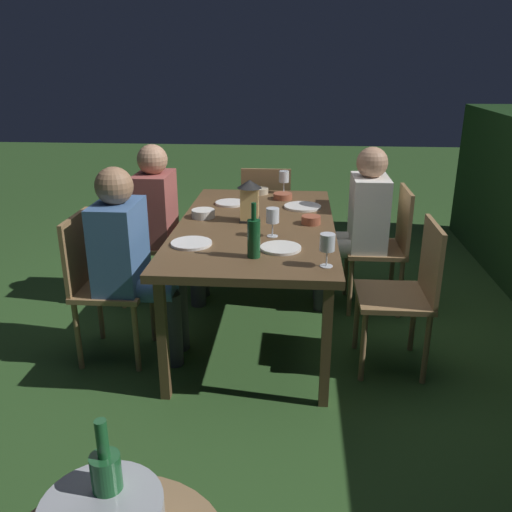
{
  "coord_description": "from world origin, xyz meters",
  "views": [
    {
      "loc": [
        3.21,
        0.25,
        1.7
      ],
      "look_at": [
        0.0,
        0.0,
        0.51
      ],
      "focal_mm": 37.67,
      "sensor_mm": 36.0,
      "label": 1
    }
  ],
  "objects_px": {
    "bowl_bread": "(260,191)",
    "plate_a": "(303,207)",
    "wine_glass_a": "(327,244)",
    "plate_b": "(230,203)",
    "person_in_blue": "(131,256)",
    "bowl_dip": "(311,220)",
    "wine_glass_c": "(273,217)",
    "plate_d": "(281,248)",
    "lantern_centerpiece": "(250,198)",
    "bowl_olives": "(283,196)",
    "chair_side_right_a": "(385,243)",
    "plate_c": "(191,243)",
    "person_in_rust": "(165,217)",
    "chair_side_left_a": "(140,237)",
    "green_bottle_on_table": "(254,237)",
    "dining_table": "(256,231)",
    "wine_glass_b": "(284,178)",
    "person_in_cream": "(358,221)",
    "chair_side_right_b": "(407,289)",
    "bowl_salad": "(203,213)",
    "chair_head_near": "(266,212)",
    "chair_side_left_b": "(101,280)"
  },
  "relations": [
    {
      "from": "bowl_bread",
      "to": "plate_a",
      "type": "bearing_deg",
      "value": 40.35
    },
    {
      "from": "wine_glass_a",
      "to": "plate_b",
      "type": "height_order",
      "value": "wine_glass_a"
    },
    {
      "from": "person_in_blue",
      "to": "bowl_dip",
      "type": "distance_m",
      "value": 1.11
    },
    {
      "from": "wine_glass_c",
      "to": "plate_d",
      "type": "xyz_separation_m",
      "value": [
        0.22,
        0.06,
        -0.11
      ]
    },
    {
      "from": "lantern_centerpiece",
      "to": "bowl_olives",
      "type": "bearing_deg",
      "value": 161.83
    },
    {
      "from": "chair_side_right_a",
      "to": "plate_d",
      "type": "relative_size",
      "value": 3.91
    },
    {
      "from": "plate_a",
      "to": "plate_c",
      "type": "xyz_separation_m",
      "value": [
        0.83,
        -0.62,
        0.0
      ]
    },
    {
      "from": "person_in_rust",
      "to": "bowl_bread",
      "type": "distance_m",
      "value": 0.76
    },
    {
      "from": "chair_side_left_a",
      "to": "green_bottle_on_table",
      "type": "bearing_deg",
      "value": 42.15
    },
    {
      "from": "person_in_rust",
      "to": "plate_c",
      "type": "bearing_deg",
      "value": 23.05
    },
    {
      "from": "person_in_rust",
      "to": "wine_glass_a",
      "type": "bearing_deg",
      "value": 44.29
    },
    {
      "from": "dining_table",
      "to": "person_in_blue",
      "type": "relative_size",
      "value": 1.56
    },
    {
      "from": "wine_glass_b",
      "to": "person_in_blue",
      "type": "bearing_deg",
      "value": -34.18
    },
    {
      "from": "wine_glass_a",
      "to": "plate_a",
      "type": "relative_size",
      "value": 0.66
    },
    {
      "from": "person_in_cream",
      "to": "bowl_dip",
      "type": "relative_size",
      "value": 9.55
    },
    {
      "from": "chair_side_right_b",
      "to": "bowl_dip",
      "type": "distance_m",
      "value": 0.73
    },
    {
      "from": "green_bottle_on_table",
      "to": "plate_c",
      "type": "height_order",
      "value": "green_bottle_on_table"
    },
    {
      "from": "wine_glass_c",
      "to": "bowl_salad",
      "type": "distance_m",
      "value": 0.6
    },
    {
      "from": "chair_side_right_b",
      "to": "plate_d",
      "type": "xyz_separation_m",
      "value": [
        0.07,
        -0.71,
        0.25
      ]
    },
    {
      "from": "wine_glass_a",
      "to": "wine_glass_c",
      "type": "relative_size",
      "value": 1.0
    },
    {
      "from": "bowl_olives",
      "to": "bowl_dip",
      "type": "distance_m",
      "value": 0.64
    },
    {
      "from": "chair_side_right_b",
      "to": "bowl_salad",
      "type": "height_order",
      "value": "chair_side_right_b"
    },
    {
      "from": "chair_head_near",
      "to": "person_in_blue",
      "type": "height_order",
      "value": "person_in_blue"
    },
    {
      "from": "person_in_blue",
      "to": "wine_glass_b",
      "type": "xyz_separation_m",
      "value": [
        -1.22,
        0.83,
        0.21
      ]
    },
    {
      "from": "chair_side_left_b",
      "to": "wine_glass_c",
      "type": "xyz_separation_m",
      "value": [
        -0.15,
        0.99,
        0.36
      ]
    },
    {
      "from": "person_in_rust",
      "to": "green_bottle_on_table",
      "type": "distance_m",
      "value": 1.25
    },
    {
      "from": "chair_side_left_b",
      "to": "lantern_centerpiece",
      "type": "relative_size",
      "value": 3.28
    },
    {
      "from": "chair_side_left_b",
      "to": "plate_b",
      "type": "xyz_separation_m",
      "value": [
        -0.86,
        0.66,
        0.25
      ]
    },
    {
      "from": "chair_side_left_b",
      "to": "person_in_blue",
      "type": "bearing_deg",
      "value": 90.0
    },
    {
      "from": "lantern_centerpiece",
      "to": "bowl_bread",
      "type": "relative_size",
      "value": 2.0
    },
    {
      "from": "plate_a",
      "to": "wine_glass_b",
      "type": "bearing_deg",
      "value": -161.29
    },
    {
      "from": "wine_glass_a",
      "to": "bowl_olives",
      "type": "relative_size",
      "value": 1.22
    },
    {
      "from": "person_in_cream",
      "to": "chair_side_left_b",
      "type": "height_order",
      "value": "person_in_cream"
    },
    {
      "from": "wine_glass_b",
      "to": "plate_b",
      "type": "xyz_separation_m",
      "value": [
        0.36,
        -0.37,
        -0.11
      ]
    },
    {
      "from": "plate_c",
      "to": "chair_side_right_a",
      "type": "bearing_deg",
      "value": 124.8
    },
    {
      "from": "green_bottle_on_table",
      "to": "wine_glass_a",
      "type": "xyz_separation_m",
      "value": [
        0.11,
        0.37,
        0.01
      ]
    },
    {
      "from": "wine_glass_c",
      "to": "plate_c",
      "type": "height_order",
      "value": "wine_glass_c"
    },
    {
      "from": "bowl_bread",
      "to": "chair_side_right_a",
      "type": "bearing_deg",
      "value": 67.5
    },
    {
      "from": "dining_table",
      "to": "person_in_blue",
      "type": "distance_m",
      "value": 0.79
    },
    {
      "from": "chair_side_left_b",
      "to": "chair_side_left_a",
      "type": "bearing_deg",
      "value": 180.0
    },
    {
      "from": "person_in_rust",
      "to": "bowl_salad",
      "type": "distance_m",
      "value": 0.46
    },
    {
      "from": "plate_c",
      "to": "bowl_olives",
      "type": "distance_m",
      "value": 1.16
    },
    {
      "from": "person_in_blue",
      "to": "bowl_bread",
      "type": "height_order",
      "value": "person_in_blue"
    },
    {
      "from": "person_in_blue",
      "to": "plate_a",
      "type": "bearing_deg",
      "value": 129.51
    },
    {
      "from": "wine_glass_c",
      "to": "bowl_bread",
      "type": "distance_m",
      "value": 1.05
    },
    {
      "from": "person_in_rust",
      "to": "plate_d",
      "type": "relative_size",
      "value": 5.16
    },
    {
      "from": "bowl_olives",
      "to": "bowl_dip",
      "type": "relative_size",
      "value": 1.15
    },
    {
      "from": "person_in_cream",
      "to": "plate_a",
      "type": "height_order",
      "value": "person_in_cream"
    },
    {
      "from": "dining_table",
      "to": "wine_glass_c",
      "type": "distance_m",
      "value": 0.33
    },
    {
      "from": "chair_side_right_b",
      "to": "bowl_salad",
      "type": "relative_size",
      "value": 5.77
    }
  ]
}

